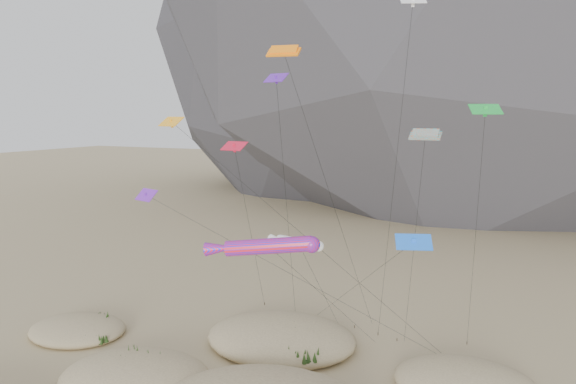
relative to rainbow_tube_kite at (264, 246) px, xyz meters
The scene contains 6 objects.
kite_stakes 20.59m from the rainbow_tube_kite, 83.33° to the left, with size 22.32×6.18×0.30m.
rainbow_tube_kite is the anchor object (origin of this frame).
white_tube_kite 6.07m from the rainbow_tube_kite, 92.30° to the left, with size 6.18×12.63×11.76m.
orange_parafoil 14.92m from the rainbow_tube_kite, 100.12° to the left, with size 4.84×14.49×26.76m.
multi_parafoil 14.59m from the rainbow_tube_kite, 40.59° to the left, with size 4.18×8.62×20.39m.
delta_kites 8.24m from the rainbow_tube_kite, 74.97° to the left, with size 28.28×19.59×29.76m.
Camera 1 is at (18.15, -28.17, 21.60)m, focal length 35.00 mm.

